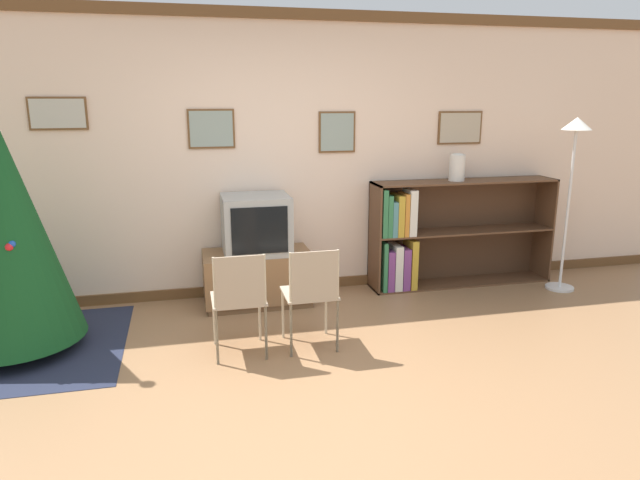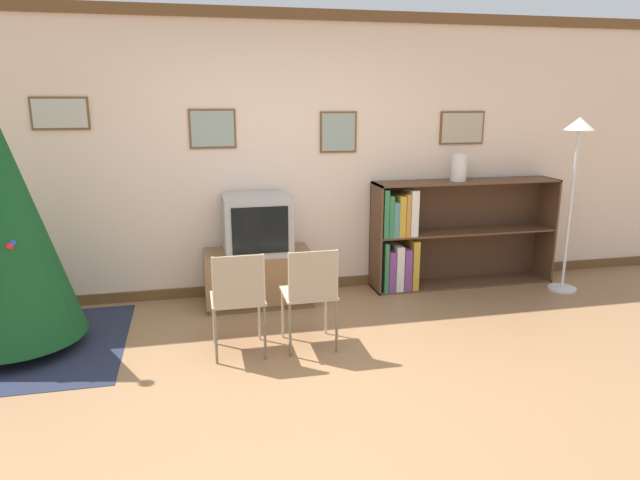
{
  "view_description": "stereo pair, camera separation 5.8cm",
  "coord_description": "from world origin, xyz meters",
  "px_view_note": "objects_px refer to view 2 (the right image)",
  "views": [
    {
      "loc": [
        -0.85,
        -3.3,
        1.92
      ],
      "look_at": [
        0.22,
        1.18,
        0.76
      ],
      "focal_mm": 32.0,
      "sensor_mm": 36.0,
      "label": 1
    },
    {
      "loc": [
        -0.79,
        -3.31,
        1.92
      ],
      "look_at": [
        0.22,
        1.18,
        0.76
      ],
      "focal_mm": 32.0,
      "sensor_mm": 36.0,
      "label": 2
    }
  ],
  "objects_px": {
    "tv_console": "(258,277)",
    "television": "(257,224)",
    "standing_lamp": "(576,160)",
    "christmas_tree": "(1,219)",
    "vase": "(459,167)",
    "folding_chair_left": "(238,297)",
    "bookshelf": "(431,237)",
    "folding_chair_right": "(311,292)"
  },
  "relations": [
    {
      "from": "vase",
      "to": "standing_lamp",
      "type": "height_order",
      "value": "standing_lamp"
    },
    {
      "from": "television",
      "to": "bookshelf",
      "type": "relative_size",
      "value": 0.32
    },
    {
      "from": "tv_console",
      "to": "folding_chair_right",
      "type": "distance_m",
      "value": 1.19
    },
    {
      "from": "bookshelf",
      "to": "vase",
      "type": "relative_size",
      "value": 7.08
    },
    {
      "from": "folding_chair_right",
      "to": "vase",
      "type": "distance_m",
      "value": 2.29
    },
    {
      "from": "standing_lamp",
      "to": "television",
      "type": "bearing_deg",
      "value": 174.31
    },
    {
      "from": "standing_lamp",
      "to": "tv_console",
      "type": "bearing_deg",
      "value": 174.27
    },
    {
      "from": "television",
      "to": "folding_chair_left",
      "type": "distance_m",
      "value": 1.2
    },
    {
      "from": "christmas_tree",
      "to": "television",
      "type": "relative_size",
      "value": 3.39
    },
    {
      "from": "christmas_tree",
      "to": "standing_lamp",
      "type": "distance_m",
      "value": 5.05
    },
    {
      "from": "christmas_tree",
      "to": "television",
      "type": "height_order",
      "value": "christmas_tree"
    },
    {
      "from": "christmas_tree",
      "to": "folding_chair_right",
      "type": "bearing_deg",
      "value": -13.02
    },
    {
      "from": "bookshelf",
      "to": "standing_lamp",
      "type": "relative_size",
      "value": 1.12
    },
    {
      "from": "christmas_tree",
      "to": "folding_chair_left",
      "type": "xyz_separation_m",
      "value": [
        1.69,
        -0.52,
        -0.56
      ]
    },
    {
      "from": "tv_console",
      "to": "folding_chair_left",
      "type": "height_order",
      "value": "folding_chair_left"
    },
    {
      "from": "christmas_tree",
      "to": "tv_console",
      "type": "height_order",
      "value": "christmas_tree"
    },
    {
      "from": "christmas_tree",
      "to": "vase",
      "type": "distance_m",
      "value": 4.08
    },
    {
      "from": "folding_chair_left",
      "to": "bookshelf",
      "type": "distance_m",
      "value": 2.41
    },
    {
      "from": "christmas_tree",
      "to": "tv_console",
      "type": "relative_size",
      "value": 2.07
    },
    {
      "from": "tv_console",
      "to": "television",
      "type": "bearing_deg",
      "value": -90.0
    },
    {
      "from": "television",
      "to": "vase",
      "type": "height_order",
      "value": "vase"
    },
    {
      "from": "christmas_tree",
      "to": "folding_chair_right",
      "type": "relative_size",
      "value": 2.52
    },
    {
      "from": "folding_chair_left",
      "to": "bookshelf",
      "type": "height_order",
      "value": "bookshelf"
    },
    {
      "from": "vase",
      "to": "standing_lamp",
      "type": "relative_size",
      "value": 0.16
    },
    {
      "from": "tv_console",
      "to": "vase",
      "type": "height_order",
      "value": "vase"
    },
    {
      "from": "standing_lamp",
      "to": "christmas_tree",
      "type": "bearing_deg",
      "value": -176.52
    },
    {
      "from": "tv_console",
      "to": "television",
      "type": "xyz_separation_m",
      "value": [
        -0.0,
        -0.0,
        0.52
      ]
    },
    {
      "from": "folding_chair_left",
      "to": "standing_lamp",
      "type": "height_order",
      "value": "standing_lamp"
    },
    {
      "from": "christmas_tree",
      "to": "vase",
      "type": "xyz_separation_m",
      "value": [
        4.01,
        0.71,
        0.19
      ]
    },
    {
      "from": "christmas_tree",
      "to": "television",
      "type": "distance_m",
      "value": 2.07
    },
    {
      "from": "folding_chair_right",
      "to": "bookshelf",
      "type": "height_order",
      "value": "bookshelf"
    },
    {
      "from": "television",
      "to": "bookshelf",
      "type": "height_order",
      "value": "bookshelf"
    },
    {
      "from": "vase",
      "to": "folding_chair_right",
      "type": "bearing_deg",
      "value": -145.21
    },
    {
      "from": "folding_chair_left",
      "to": "bookshelf",
      "type": "bearing_deg",
      "value": 30.93
    },
    {
      "from": "folding_chair_left",
      "to": "christmas_tree",
      "type": "bearing_deg",
      "value": 162.95
    },
    {
      "from": "folding_chair_left",
      "to": "folding_chair_right",
      "type": "relative_size",
      "value": 1.0
    },
    {
      "from": "christmas_tree",
      "to": "standing_lamp",
      "type": "bearing_deg",
      "value": 3.48
    },
    {
      "from": "standing_lamp",
      "to": "vase",
      "type": "bearing_deg",
      "value": 158.17
    },
    {
      "from": "christmas_tree",
      "to": "bookshelf",
      "type": "xyz_separation_m",
      "value": [
        3.76,
        0.72,
        -0.51
      ]
    },
    {
      "from": "tv_console",
      "to": "folding_chair_right",
      "type": "height_order",
      "value": "folding_chair_right"
    },
    {
      "from": "folding_chair_left",
      "to": "vase",
      "type": "distance_m",
      "value": 2.74
    },
    {
      "from": "bookshelf",
      "to": "tv_console",
      "type": "bearing_deg",
      "value": -176.55
    }
  ]
}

